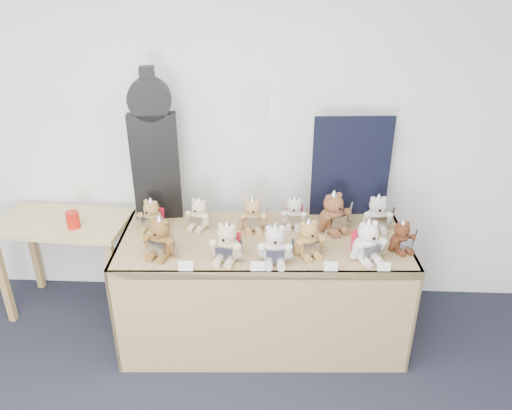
{
  "coord_description": "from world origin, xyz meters",
  "views": [
    {
      "loc": [
        0.85,
        -1.02,
        2.52
      ],
      "look_at": [
        0.72,
        1.82,
        1.12
      ],
      "focal_mm": 35.0,
      "sensor_mm": 36.0,
      "label": 1
    }
  ],
  "objects_px": {
    "teddy_front_centre": "(275,246)",
    "guitar_case": "(154,148)",
    "teddy_back_left": "(199,215)",
    "teddy_back_end": "(377,214)",
    "teddy_front_right": "(308,239)",
    "display_table": "(263,266)",
    "teddy_front_far_left": "(161,239)",
    "teddy_front_far_right": "(368,242)",
    "red_cup": "(73,220)",
    "teddy_front_left": "(227,244)",
    "teddy_back_centre_right": "(294,213)",
    "teddy_back_centre_left": "(253,216)",
    "teddy_front_end": "(402,238)",
    "teddy_back_far_left": "(152,216)",
    "teddy_back_right": "(333,214)",
    "side_table": "(66,235)"
  },
  "relations": [
    {
      "from": "teddy_front_far_left",
      "to": "teddy_back_left",
      "type": "bearing_deg",
      "value": 77.67
    },
    {
      "from": "red_cup",
      "to": "teddy_back_left",
      "type": "bearing_deg",
      "value": -0.33
    },
    {
      "from": "red_cup",
      "to": "teddy_front_left",
      "type": "bearing_deg",
      "value": -20.03
    },
    {
      "from": "display_table",
      "to": "teddy_front_end",
      "type": "xyz_separation_m",
      "value": [
        0.89,
        -0.03,
        0.27
      ]
    },
    {
      "from": "teddy_front_end",
      "to": "teddy_back_centre_left",
      "type": "relative_size",
      "value": 0.87
    },
    {
      "from": "display_table",
      "to": "teddy_front_far_left",
      "type": "bearing_deg",
      "value": -169.16
    },
    {
      "from": "guitar_case",
      "to": "teddy_front_end",
      "type": "height_order",
      "value": "guitar_case"
    },
    {
      "from": "teddy_back_left",
      "to": "teddy_back_right",
      "type": "height_order",
      "value": "teddy_back_right"
    },
    {
      "from": "teddy_back_end",
      "to": "side_table",
      "type": "bearing_deg",
      "value": 174.35
    },
    {
      "from": "guitar_case",
      "to": "teddy_front_right",
      "type": "height_order",
      "value": "guitar_case"
    },
    {
      "from": "teddy_front_far_right",
      "to": "teddy_back_centre_right",
      "type": "distance_m",
      "value": 0.61
    },
    {
      "from": "teddy_back_left",
      "to": "teddy_back_centre_right",
      "type": "height_order",
      "value": "teddy_back_left"
    },
    {
      "from": "teddy_back_centre_left",
      "to": "teddy_back_end",
      "type": "relative_size",
      "value": 0.97
    },
    {
      "from": "display_table",
      "to": "teddy_back_right",
      "type": "bearing_deg",
      "value": 22.4
    },
    {
      "from": "teddy_front_far_right",
      "to": "teddy_back_far_left",
      "type": "height_order",
      "value": "teddy_front_far_right"
    },
    {
      "from": "teddy_front_centre",
      "to": "teddy_front_far_right",
      "type": "xyz_separation_m",
      "value": [
        0.58,
        0.07,
        0.0
      ]
    },
    {
      "from": "display_table",
      "to": "red_cup",
      "type": "height_order",
      "value": "red_cup"
    },
    {
      "from": "teddy_back_left",
      "to": "teddy_front_end",
      "type": "bearing_deg",
      "value": 9.37
    },
    {
      "from": "teddy_front_far_left",
      "to": "teddy_back_right",
      "type": "xyz_separation_m",
      "value": [
        1.12,
        0.38,
        0.01
      ]
    },
    {
      "from": "teddy_back_centre_left",
      "to": "guitar_case",
      "type": "bearing_deg",
      "value": 157.65
    },
    {
      "from": "side_table",
      "to": "display_table",
      "type": "bearing_deg",
      "value": -8.73
    },
    {
      "from": "teddy_back_centre_right",
      "to": "teddy_front_right",
      "type": "bearing_deg",
      "value": -72.6
    },
    {
      "from": "display_table",
      "to": "side_table",
      "type": "relative_size",
      "value": 2.04
    },
    {
      "from": "guitar_case",
      "to": "teddy_front_right",
      "type": "relative_size",
      "value": 3.93
    },
    {
      "from": "teddy_back_far_left",
      "to": "teddy_front_centre",
      "type": "bearing_deg",
      "value": -5.51
    },
    {
      "from": "teddy_front_centre",
      "to": "teddy_back_right",
      "type": "xyz_separation_m",
      "value": [
        0.4,
        0.43,
        0.01
      ]
    },
    {
      "from": "teddy_back_centre_left",
      "to": "red_cup",
      "type": "bearing_deg",
      "value": 170.6
    },
    {
      "from": "red_cup",
      "to": "teddy_back_far_left",
      "type": "distance_m",
      "value": 0.59
    },
    {
      "from": "teddy_front_centre",
      "to": "teddy_back_far_left",
      "type": "xyz_separation_m",
      "value": [
        -0.86,
        0.38,
        -0.02
      ]
    },
    {
      "from": "side_table",
      "to": "red_cup",
      "type": "distance_m",
      "value": 0.25
    },
    {
      "from": "teddy_front_far_right",
      "to": "teddy_front_left",
      "type": "bearing_deg",
      "value": 162.57
    },
    {
      "from": "teddy_front_left",
      "to": "teddy_back_centre_right",
      "type": "height_order",
      "value": "teddy_front_left"
    },
    {
      "from": "teddy_front_left",
      "to": "teddy_back_end",
      "type": "distance_m",
      "value": 1.1
    },
    {
      "from": "side_table",
      "to": "teddy_front_far_left",
      "type": "relative_size",
      "value": 3.29
    },
    {
      "from": "display_table",
      "to": "teddy_front_left",
      "type": "xyz_separation_m",
      "value": [
        -0.22,
        -0.19,
        0.29
      ]
    },
    {
      "from": "teddy_front_far_left",
      "to": "teddy_back_right",
      "type": "height_order",
      "value": "teddy_back_right"
    },
    {
      "from": "teddy_front_left",
      "to": "teddy_front_far_right",
      "type": "relative_size",
      "value": 0.96
    },
    {
      "from": "teddy_front_left",
      "to": "teddy_back_centre_right",
      "type": "bearing_deg",
      "value": 60.75
    },
    {
      "from": "display_table",
      "to": "teddy_front_end",
      "type": "height_order",
      "value": "teddy_front_end"
    },
    {
      "from": "teddy_front_centre",
      "to": "teddy_back_end",
      "type": "xyz_separation_m",
      "value": [
        0.7,
        0.47,
        -0.01
      ]
    },
    {
      "from": "teddy_back_end",
      "to": "teddy_front_centre",
      "type": "bearing_deg",
      "value": -150.15
    },
    {
      "from": "display_table",
      "to": "side_table",
      "type": "bearing_deg",
      "value": 164.99
    },
    {
      "from": "teddy_front_centre",
      "to": "guitar_case",
      "type": "bearing_deg",
      "value": 144.46
    },
    {
      "from": "guitar_case",
      "to": "teddy_back_left",
      "type": "height_order",
      "value": "guitar_case"
    },
    {
      "from": "side_table",
      "to": "teddy_back_right",
      "type": "height_order",
      "value": "teddy_back_right"
    },
    {
      "from": "display_table",
      "to": "teddy_back_far_left",
      "type": "distance_m",
      "value": 0.85
    },
    {
      "from": "teddy_front_centre",
      "to": "side_table",
      "type": "bearing_deg",
      "value": 160.14
    },
    {
      "from": "teddy_back_left",
      "to": "red_cup",
      "type": "bearing_deg",
      "value": -160.44
    },
    {
      "from": "guitar_case",
      "to": "side_table",
      "type": "bearing_deg",
      "value": 174.17
    },
    {
      "from": "teddy_back_centre_left",
      "to": "teddy_back_right",
      "type": "height_order",
      "value": "teddy_back_right"
    }
  ]
}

